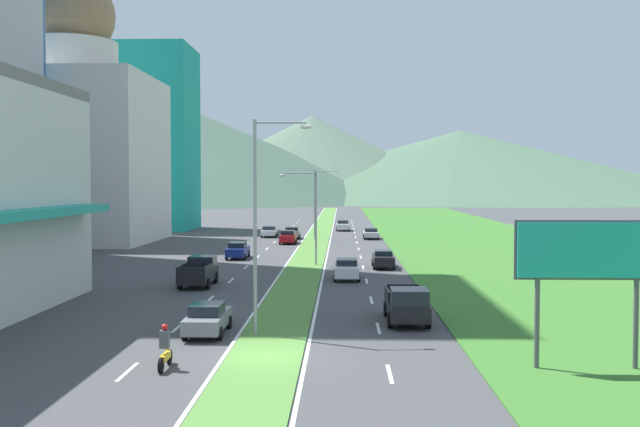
{
  "coord_description": "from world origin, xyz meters",
  "views": [
    {
      "loc": [
        3.25,
        -30.17,
        7.38
      ],
      "look_at": [
        1.2,
        37.34,
        4.49
      ],
      "focal_mm": 40.77,
      "sensor_mm": 36.0,
      "label": 1
    }
  ],
  "objects_px": {
    "street_lamp_mid": "(311,210)",
    "car_8": "(208,318)",
    "car_3": "(292,233)",
    "pickup_truck_0": "(407,305)",
    "car_1": "(288,237)",
    "street_lamp_near": "(261,213)",
    "car_7": "(238,250)",
    "billboard_roadside": "(588,257)",
    "street_lamp_far": "(318,199)",
    "car_5": "(343,225)",
    "car_0": "(383,259)",
    "car_4": "(269,231)",
    "motorcycle_rider": "(165,350)",
    "pickup_truck_1": "(199,272)",
    "car_6": "(347,269)",
    "car_2": "(371,233)"
  },
  "relations": [
    {
      "from": "billboard_roadside",
      "to": "car_1",
      "type": "xyz_separation_m",
      "value": [
        -16.11,
        58.56,
        -3.66
      ]
    },
    {
      "from": "car_4",
      "to": "car_7",
      "type": "xyz_separation_m",
      "value": [
        -0.3,
        -27.82,
        0.05
      ]
    },
    {
      "from": "car_4",
      "to": "motorcycle_rider",
      "type": "relative_size",
      "value": 2.38
    },
    {
      "from": "street_lamp_near",
      "to": "car_7",
      "type": "height_order",
      "value": "street_lamp_near"
    },
    {
      "from": "car_2",
      "to": "car_5",
      "type": "distance_m",
      "value": 16.41
    },
    {
      "from": "street_lamp_mid",
      "to": "motorcycle_rider",
      "type": "bearing_deg",
      "value": -96.71
    },
    {
      "from": "street_lamp_far",
      "to": "car_5",
      "type": "height_order",
      "value": "street_lamp_far"
    },
    {
      "from": "motorcycle_rider",
      "to": "car_0",
      "type": "bearing_deg",
      "value": -17.05
    },
    {
      "from": "billboard_roadside",
      "to": "car_8",
      "type": "height_order",
      "value": "billboard_roadside"
    },
    {
      "from": "car_0",
      "to": "car_3",
      "type": "xyz_separation_m",
      "value": [
        -10.11,
        32.17,
        0.0
      ]
    },
    {
      "from": "street_lamp_near",
      "to": "billboard_roadside",
      "type": "bearing_deg",
      "value": -24.48
    },
    {
      "from": "street_lamp_near",
      "to": "car_0",
      "type": "xyz_separation_m",
      "value": [
        7.48,
        27.93,
        -5.12
      ]
    },
    {
      "from": "street_lamp_far",
      "to": "car_3",
      "type": "height_order",
      "value": "street_lamp_far"
    },
    {
      "from": "car_3",
      "to": "car_5",
      "type": "xyz_separation_m",
      "value": [
        6.68,
        16.12,
        0.02
      ]
    },
    {
      "from": "car_2",
      "to": "pickup_truck_0",
      "type": "bearing_deg",
      "value": -0.39
    },
    {
      "from": "car_0",
      "to": "car_4",
      "type": "bearing_deg",
      "value": -159.14
    },
    {
      "from": "car_7",
      "to": "street_lamp_far",
      "type": "bearing_deg",
      "value": -16.18
    },
    {
      "from": "car_6",
      "to": "car_7",
      "type": "bearing_deg",
      "value": -144.97
    },
    {
      "from": "street_lamp_mid",
      "to": "car_7",
      "type": "xyz_separation_m",
      "value": [
        -7.4,
        5.61,
        -4.1
      ]
    },
    {
      "from": "street_lamp_mid",
      "to": "car_8",
      "type": "xyz_separation_m",
      "value": [
        -3.8,
        -29.59,
        -4.13
      ]
    },
    {
      "from": "pickup_truck_1",
      "to": "pickup_truck_0",
      "type": "bearing_deg",
      "value": -134.94
    },
    {
      "from": "billboard_roadside",
      "to": "car_2",
      "type": "xyz_separation_m",
      "value": [
        -5.83,
        66.38,
        -3.75
      ]
    },
    {
      "from": "car_4",
      "to": "car_5",
      "type": "bearing_deg",
      "value": -37.25
    },
    {
      "from": "billboard_roadside",
      "to": "car_5",
      "type": "distance_m",
      "value": 83.01
    },
    {
      "from": "billboard_roadside",
      "to": "motorcycle_rider",
      "type": "distance_m",
      "value": 17.03
    },
    {
      "from": "car_6",
      "to": "car_4",
      "type": "bearing_deg",
      "value": -166.6
    },
    {
      "from": "car_5",
      "to": "car_0",
      "type": "bearing_deg",
      "value": 4.05
    },
    {
      "from": "car_4",
      "to": "car_2",
      "type": "bearing_deg",
      "value": -101.93
    },
    {
      "from": "billboard_roadside",
      "to": "car_3",
      "type": "xyz_separation_m",
      "value": [
        -16.15,
        66.26,
        -3.69
      ]
    },
    {
      "from": "pickup_truck_0",
      "to": "car_1",
      "type": "bearing_deg",
      "value": -168.65
    },
    {
      "from": "billboard_roadside",
      "to": "car_0",
      "type": "relative_size",
      "value": 1.29
    },
    {
      "from": "pickup_truck_0",
      "to": "street_lamp_near",
      "type": "bearing_deg",
      "value": -66.86
    },
    {
      "from": "car_1",
      "to": "car_7",
      "type": "bearing_deg",
      "value": 167.99
    },
    {
      "from": "billboard_roadside",
      "to": "pickup_truck_0",
      "type": "height_order",
      "value": "billboard_roadside"
    },
    {
      "from": "car_8",
      "to": "pickup_truck_0",
      "type": "xyz_separation_m",
      "value": [
        9.93,
        3.04,
        0.21
      ]
    },
    {
      "from": "car_1",
      "to": "car_4",
      "type": "xyz_separation_m",
      "value": [
        -3.34,
        10.7,
        -0.06
      ]
    },
    {
      "from": "street_lamp_near",
      "to": "street_lamp_far",
      "type": "xyz_separation_m",
      "value": [
        0.77,
        59.34,
        -0.66
      ]
    },
    {
      "from": "pickup_truck_0",
      "to": "motorcycle_rider",
      "type": "bearing_deg",
      "value": -47.14
    },
    {
      "from": "car_2",
      "to": "pickup_truck_0",
      "type": "height_order",
      "value": "pickup_truck_0"
    },
    {
      "from": "car_6",
      "to": "street_lamp_mid",
      "type": "bearing_deg",
      "value": -161.7
    },
    {
      "from": "billboard_roadside",
      "to": "street_lamp_far",
      "type": "bearing_deg",
      "value": 101.03
    },
    {
      "from": "car_0",
      "to": "car_6",
      "type": "xyz_separation_m",
      "value": [
        -3.21,
        -7.61,
        0.01
      ]
    },
    {
      "from": "car_3",
      "to": "pickup_truck_0",
      "type": "relative_size",
      "value": 0.8
    },
    {
      "from": "billboard_roadside",
      "to": "car_0",
      "type": "xyz_separation_m",
      "value": [
        -6.05,
        34.09,
        -3.69
      ]
    },
    {
      "from": "street_lamp_mid",
      "to": "pickup_truck_0",
      "type": "height_order",
      "value": "street_lamp_mid"
    },
    {
      "from": "billboard_roadside",
      "to": "car_5",
      "type": "height_order",
      "value": "billboard_roadside"
    },
    {
      "from": "car_1",
      "to": "street_lamp_mid",
      "type": "bearing_deg",
      "value": -170.62
    },
    {
      "from": "motorcycle_rider",
      "to": "car_7",
      "type": "bearing_deg",
      "value": 4.29
    },
    {
      "from": "pickup_truck_1",
      "to": "car_6",
      "type": "bearing_deg",
      "value": -71.29
    },
    {
      "from": "street_lamp_far",
      "to": "car_0",
      "type": "distance_m",
      "value": 32.43
    }
  ]
}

